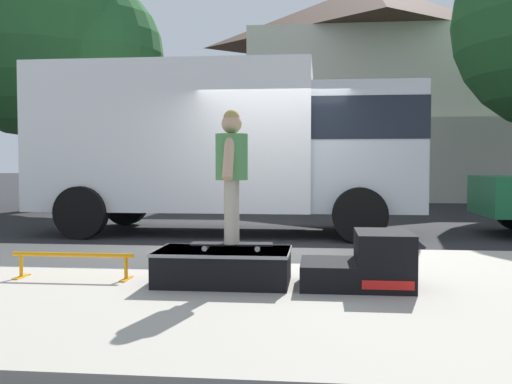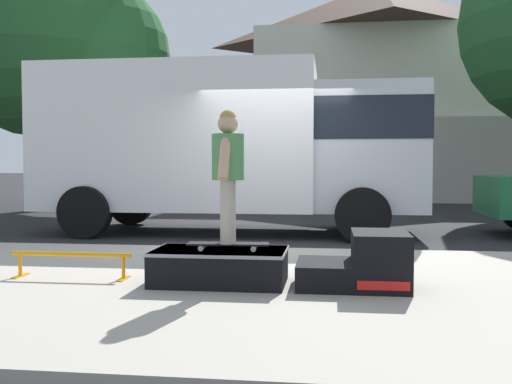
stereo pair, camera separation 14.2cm
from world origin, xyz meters
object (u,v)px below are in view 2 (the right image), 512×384
object	(u,v)px
grind_rail	(71,259)
box_truck	(232,141)
street_tree_neighbour	(53,34)
skate_box	(220,265)
kicker_ramp	(363,264)
skateboard	(228,244)
skater_kid	(228,165)

from	to	relation	value
grind_rail	box_truck	distance (m)	5.37
street_tree_neighbour	box_truck	bearing A→B (deg)	-38.60
skate_box	kicker_ramp	size ratio (longest dim) A/B	1.25
skate_box	kicker_ramp	distance (m)	1.36
grind_rail	street_tree_neighbour	size ratio (longest dim) A/B	0.16
kicker_ramp	box_truck	distance (m)	5.78
skate_box	skateboard	size ratio (longest dim) A/B	1.63
skate_box	skater_kid	xyz separation A→B (m)	(0.09, -0.03, 0.97)
grind_rail	box_truck	world-z (taller)	box_truck
skate_box	street_tree_neighbour	world-z (taller)	street_tree_neighbour
grind_rail	street_tree_neighbour	distance (m)	11.74
skate_box	box_truck	xyz separation A→B (m)	(-0.75, 5.21, 1.40)
box_truck	skater_kid	bearing A→B (deg)	-80.90
kicker_ramp	street_tree_neighbour	world-z (taller)	street_tree_neighbour
grind_rail	street_tree_neighbour	xyz separation A→B (m)	(-4.91, 9.68, 4.48)
skate_box	skater_kid	bearing A→B (deg)	-20.40
kicker_ramp	skate_box	bearing A→B (deg)	179.98
kicker_ramp	skateboard	distance (m)	1.28
kicker_ramp	box_truck	world-z (taller)	box_truck
skate_box	box_truck	world-z (taller)	box_truck
kicker_ramp	skateboard	world-z (taller)	kicker_ramp
skate_box	street_tree_neighbour	xyz separation A→B (m)	(-6.46, 9.76, 4.50)
street_tree_neighbour	skater_kid	bearing A→B (deg)	-56.25
kicker_ramp	skater_kid	distance (m)	1.58
skate_box	grind_rail	size ratio (longest dim) A/B	1.02
box_truck	street_tree_neighbour	xyz separation A→B (m)	(-5.71, 4.55, 3.09)
skate_box	kicker_ramp	bearing A→B (deg)	-0.02
skater_kid	skateboard	bearing A→B (deg)	88.21
skateboard	kicker_ramp	bearing A→B (deg)	1.44
skater_kid	kicker_ramp	bearing A→B (deg)	1.44
box_truck	street_tree_neighbour	bearing A→B (deg)	141.40
grind_rail	skateboard	bearing A→B (deg)	-4.17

